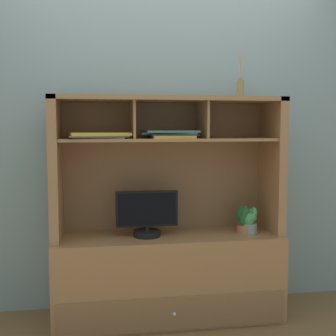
{
  "coord_description": "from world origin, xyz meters",
  "views": [
    {
      "loc": [
        -0.47,
        -2.97,
        1.35
      ],
      "look_at": [
        0.0,
        0.0,
        1.07
      ],
      "focal_mm": 46.71,
      "sensor_mm": 36.0,
      "label": 1
    }
  ],
  "objects_px": {
    "magazine_stack_left": "(171,134)",
    "magazine_stack_centre": "(99,135)",
    "tv_monitor": "(147,216)",
    "diffuser_bottle": "(240,88)",
    "potted_fern": "(244,220)",
    "media_console": "(168,253)",
    "potted_orchid": "(249,221)"
  },
  "relations": [
    {
      "from": "magazine_stack_left",
      "to": "magazine_stack_centre",
      "type": "xyz_separation_m",
      "value": [
        -0.48,
        -0.01,
        -0.01
      ]
    },
    {
      "from": "magazine_stack_left",
      "to": "tv_monitor",
      "type": "bearing_deg",
      "value": 178.02
    },
    {
      "from": "tv_monitor",
      "to": "diffuser_bottle",
      "type": "height_order",
      "value": "diffuser_bottle"
    },
    {
      "from": "potted_fern",
      "to": "magazine_stack_centre",
      "type": "relative_size",
      "value": 0.44
    },
    {
      "from": "magazine_stack_left",
      "to": "magazine_stack_centre",
      "type": "distance_m",
      "value": 0.48
    },
    {
      "from": "tv_monitor",
      "to": "magazine_stack_centre",
      "type": "bearing_deg",
      "value": -176.8
    },
    {
      "from": "diffuser_bottle",
      "to": "media_console",
      "type": "bearing_deg",
      "value": 179.12
    },
    {
      "from": "media_console",
      "to": "tv_monitor",
      "type": "bearing_deg",
      "value": -167.07
    },
    {
      "from": "media_console",
      "to": "potted_fern",
      "type": "xyz_separation_m",
      "value": [
        0.55,
        -0.03,
        0.23
      ]
    },
    {
      "from": "potted_orchid",
      "to": "diffuser_bottle",
      "type": "relative_size",
      "value": 0.64
    },
    {
      "from": "magazine_stack_left",
      "to": "diffuser_bottle",
      "type": "distance_m",
      "value": 0.59
    },
    {
      "from": "potted_orchid",
      "to": "magazine_stack_left",
      "type": "relative_size",
      "value": 0.49
    },
    {
      "from": "magazine_stack_centre",
      "to": "potted_fern",
      "type": "bearing_deg",
      "value": 1.19
    },
    {
      "from": "tv_monitor",
      "to": "diffuser_bottle",
      "type": "bearing_deg",
      "value": 2.32
    },
    {
      "from": "potted_fern",
      "to": "magazine_stack_left",
      "type": "height_order",
      "value": "magazine_stack_left"
    },
    {
      "from": "tv_monitor",
      "to": "magazine_stack_left",
      "type": "height_order",
      "value": "magazine_stack_left"
    },
    {
      "from": "media_console",
      "to": "diffuser_bottle",
      "type": "distance_m",
      "value": 1.27
    },
    {
      "from": "media_console",
      "to": "magazine_stack_left",
      "type": "relative_size",
      "value": 4.06
    },
    {
      "from": "tv_monitor",
      "to": "potted_orchid",
      "type": "distance_m",
      "value": 0.74
    },
    {
      "from": "media_console",
      "to": "tv_monitor",
      "type": "xyz_separation_m",
      "value": [
        -0.15,
        -0.03,
        0.28
      ]
    },
    {
      "from": "media_console",
      "to": "diffuser_bottle",
      "type": "height_order",
      "value": "diffuser_bottle"
    },
    {
      "from": "potted_fern",
      "to": "diffuser_bottle",
      "type": "relative_size",
      "value": 0.64
    },
    {
      "from": "potted_orchid",
      "to": "magazine_stack_centre",
      "type": "distance_m",
      "value": 1.22
    },
    {
      "from": "media_console",
      "to": "magazine_stack_centre",
      "type": "bearing_deg",
      "value": -173.62
    },
    {
      "from": "media_console",
      "to": "tv_monitor",
      "type": "height_order",
      "value": "media_console"
    },
    {
      "from": "media_console",
      "to": "magazine_stack_centre",
      "type": "height_order",
      "value": "media_console"
    },
    {
      "from": "media_console",
      "to": "magazine_stack_left",
      "type": "distance_m",
      "value": 0.84
    },
    {
      "from": "potted_orchid",
      "to": "diffuser_bottle",
      "type": "bearing_deg",
      "value": 155.52
    },
    {
      "from": "media_console",
      "to": "tv_monitor",
      "type": "relative_size",
      "value": 3.69
    },
    {
      "from": "tv_monitor",
      "to": "potted_orchid",
      "type": "height_order",
      "value": "tv_monitor"
    },
    {
      "from": "magazine_stack_centre",
      "to": "diffuser_bottle",
      "type": "height_order",
      "value": "diffuser_bottle"
    },
    {
      "from": "diffuser_bottle",
      "to": "magazine_stack_left",
      "type": "bearing_deg",
      "value": -176.28
    }
  ]
}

